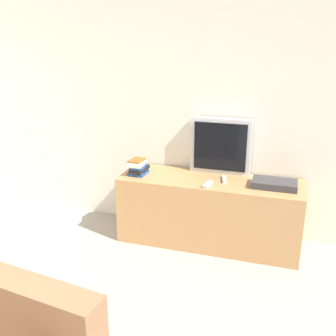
{
  "coord_description": "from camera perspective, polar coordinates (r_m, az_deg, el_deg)",
  "views": [
    {
      "loc": [
        1.04,
        -0.71,
        1.95
      ],
      "look_at": [
        0.08,
        2.38,
        0.84
      ],
      "focal_mm": 42.0,
      "sensor_mm": 36.0,
      "label": 1
    }
  ],
  "objects": [
    {
      "name": "wall_back",
      "position": [
        3.94,
        1.7,
        9.35
      ],
      "size": [
        9.0,
        0.06,
        2.6
      ],
      "color": "silver",
      "rests_on": "ground_plane"
    },
    {
      "name": "tv_stand",
      "position": [
        3.84,
        5.98,
        -6.24
      ],
      "size": [
        1.72,
        0.54,
        0.65
      ],
      "color": "tan",
      "rests_on": "ground_plane"
    },
    {
      "name": "television",
      "position": [
        3.84,
        7.66,
        3.2
      ],
      "size": [
        0.58,
        0.09,
        0.54
      ],
      "color": "silver",
      "rests_on": "tv_stand"
    },
    {
      "name": "book_stack",
      "position": [
        3.82,
        -4.35,
        0.12
      ],
      "size": [
        0.17,
        0.24,
        0.15
      ],
      "color": "#23478E",
      "rests_on": "tv_stand"
    },
    {
      "name": "remote_on_stand",
      "position": [
        3.71,
        8.18,
        -1.62
      ],
      "size": [
        0.07,
        0.18,
        0.02
      ],
      "rotation": [
        0.0,
        0.0,
        0.2
      ],
      "color": "#B7B7B7",
      "rests_on": "tv_stand"
    },
    {
      "name": "remote_secondary",
      "position": [
        3.56,
        5.78,
        -2.38
      ],
      "size": [
        0.07,
        0.17,
        0.02
      ],
      "rotation": [
        0.0,
        0.0,
        -0.16
      ],
      "color": "#B7B7B7",
      "rests_on": "tv_stand"
    },
    {
      "name": "set_top_box",
      "position": [
        3.63,
        15.19,
        -2.24
      ],
      "size": [
        0.39,
        0.23,
        0.06
      ],
      "color": "#333338",
      "rests_on": "tv_stand"
    }
  ]
}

